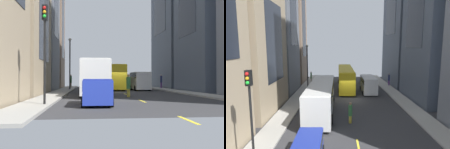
% 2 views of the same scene
% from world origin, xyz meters
% --- Properties ---
extents(ground_plane, '(40.65, 40.65, 0.00)m').
position_xyz_m(ground_plane, '(0.00, 0.00, 0.00)').
color(ground_plane, '#333335').
extents(sidewalk_west, '(2.13, 44.00, 0.15)m').
position_xyz_m(sidewalk_west, '(-7.26, 0.00, 0.07)').
color(sidewalk_west, '#9E9B93').
rests_on(sidewalk_west, ground).
extents(sidewalk_east, '(2.13, 44.00, 0.15)m').
position_xyz_m(sidewalk_east, '(7.26, 0.00, 0.07)').
color(sidewalk_east, '#9E9B93').
rests_on(sidewalk_east, ground).
extents(lane_stripe_1, '(0.16, 2.00, 0.01)m').
position_xyz_m(lane_stripe_1, '(0.00, -12.60, 0.01)').
color(lane_stripe_1, yellow).
rests_on(lane_stripe_1, ground).
extents(lane_stripe_2, '(0.16, 2.00, 0.01)m').
position_xyz_m(lane_stripe_2, '(0.00, -4.20, 0.01)').
color(lane_stripe_2, yellow).
rests_on(lane_stripe_2, ground).
extents(lane_stripe_3, '(0.16, 2.00, 0.01)m').
position_xyz_m(lane_stripe_3, '(0.00, 4.20, 0.01)').
color(lane_stripe_3, yellow).
rests_on(lane_stripe_3, ground).
extents(lane_stripe_4, '(0.16, 2.00, 0.01)m').
position_xyz_m(lane_stripe_4, '(0.00, 12.60, 0.01)').
color(lane_stripe_4, yellow).
rests_on(lane_stripe_4, ground).
extents(lane_stripe_5, '(0.16, 2.00, 0.01)m').
position_xyz_m(lane_stripe_5, '(0.00, 21.00, 0.01)').
color(lane_stripe_5, yellow).
rests_on(lane_stripe_5, ground).
extents(building_west_1, '(7.81, 9.72, 15.60)m').
position_xyz_m(building_west_1, '(-12.39, -4.52, 7.80)').
color(building_west_1, tan).
rests_on(building_west_1, ground).
extents(building_west_3, '(8.87, 7.10, 23.74)m').
position_xyz_m(building_west_3, '(-12.92, 14.53, 11.87)').
color(building_west_3, '#937760').
rests_on(building_west_3, ground).
extents(city_bus_white, '(2.80, 11.87, 3.35)m').
position_xyz_m(city_bus_white, '(-3.40, -4.95, 2.01)').
color(city_bus_white, silver).
rests_on(city_bus_white, ground).
extents(streetcar_yellow, '(2.70, 13.63, 3.59)m').
position_xyz_m(streetcar_yellow, '(-0.17, 7.99, 2.12)').
color(streetcar_yellow, yellow).
rests_on(streetcar_yellow, ground).
extents(delivery_van_white, '(2.25, 5.52, 2.58)m').
position_xyz_m(delivery_van_white, '(3.34, 4.20, 1.51)').
color(delivery_van_white, white).
rests_on(delivery_van_white, ground).
extents(pedestrian_crossing_near, '(0.39, 0.39, 2.08)m').
position_xyz_m(pedestrian_crossing_near, '(-0.33, -8.24, 1.09)').
color(pedestrian_crossing_near, gold).
rests_on(pedestrian_crossing_near, ground).
extents(pedestrian_waiting_curb, '(0.28, 0.28, 2.21)m').
position_xyz_m(pedestrian_waiting_curb, '(-6.93, 12.16, 1.34)').
color(pedestrian_waiting_curb, gray).
rests_on(pedestrian_waiting_curb, ground).
extents(pedestrian_walking_far, '(0.39, 0.39, 2.21)m').
position_xyz_m(pedestrian_walking_far, '(7.97, 9.27, 1.32)').
color(pedestrian_walking_far, '#593372').
rests_on(pedestrian_walking_far, ground).
extents(traffic_light_near_corner, '(0.32, 0.44, 5.95)m').
position_xyz_m(traffic_light_near_corner, '(-6.59, -15.44, 4.28)').
color(traffic_light_near_corner, black).
rests_on(traffic_light_near_corner, ground).
extents(streetlamp_near, '(0.44, 0.44, 7.51)m').
position_xyz_m(streetlamp_near, '(-6.69, 6.28, 4.72)').
color(streetlamp_near, black).
rests_on(streetlamp_near, ground).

